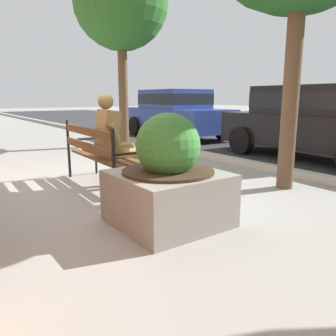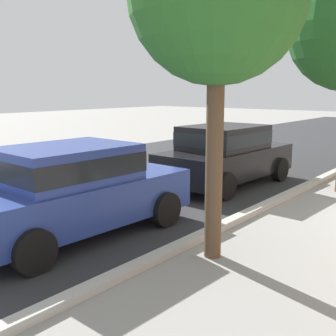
# 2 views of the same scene
# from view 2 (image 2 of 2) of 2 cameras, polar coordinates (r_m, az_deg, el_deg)

# --- Properties ---
(street_surface) EXTENTS (60.00, 9.00, 0.01)m
(street_surface) POSITION_cam_2_polar(r_m,az_deg,el_deg) (12.38, -4.29, -0.77)
(street_surface) COLOR #2D2D30
(street_surface) RESTS_ON ground
(curb_stone) EXTENTS (60.00, 0.20, 0.12)m
(curb_stone) POSITION_cam_2_polar(r_m,az_deg,el_deg) (9.87, 15.61, -3.78)
(curb_stone) COLOR #B2AFA8
(curb_stone) RESTS_ON ground
(parked_car_blue) EXTENTS (4.17, 2.06, 1.56)m
(parked_car_blue) POSITION_cam_2_polar(r_m,az_deg,el_deg) (7.18, -12.95, -2.63)
(parked_car_blue) COLOR navy
(parked_car_blue) RESTS_ON ground
(parked_car_black) EXTENTS (4.17, 2.06, 1.56)m
(parked_car_black) POSITION_cam_2_polar(r_m,az_deg,el_deg) (10.87, 7.90, 2.02)
(parked_car_black) COLOR black
(parked_car_black) RESTS_ON ground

